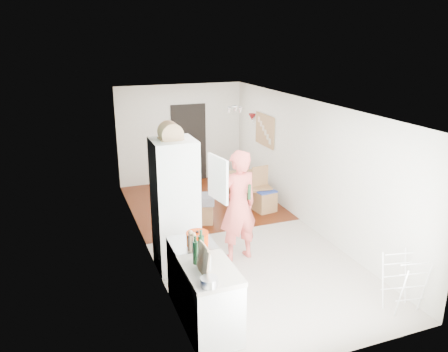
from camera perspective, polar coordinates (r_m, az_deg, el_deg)
room_shell at (r=7.95m, az=1.02°, el=0.41°), size 3.20×7.00×2.50m
floor at (r=8.41m, az=0.98°, el=-7.74°), size 3.20×7.00×0.01m
wood_floor_overlay at (r=10.01m, az=-2.94°, el=-3.41°), size 3.20×3.30×0.01m
sage_wall_panel at (r=5.49m, az=-6.69°, el=-1.26°), size 0.02×3.00×1.30m
tile_splashback at (r=5.28m, az=-4.86°, el=-10.31°), size 0.02×1.90×0.50m
doorway_recess at (r=11.26m, az=-4.60°, el=4.29°), size 0.90×0.04×2.00m
base_cabinet at (r=5.72m, az=-1.80°, el=-16.22°), size 0.60×0.90×0.86m
worktop at (r=5.48m, az=-1.85°, el=-12.24°), size 0.62×0.92×0.06m
range_cooker at (r=6.32m, az=-4.07°, el=-12.55°), size 0.60×0.60×0.88m
cooker_top at (r=6.10m, az=-4.17°, el=-8.82°), size 0.60×0.60×0.04m
fridge_housing at (r=6.94m, az=-6.39°, el=-3.90°), size 0.66×0.66×2.15m
fridge_door at (r=6.67m, az=-0.81°, el=-0.35°), size 0.14×0.56×0.70m
fridge_interior at (r=6.85m, az=-4.02°, el=0.11°), size 0.02×0.52×0.66m
pinboard at (r=10.18m, az=5.38°, el=5.98°), size 0.03×0.90×0.70m
pinboard_frame at (r=10.17m, az=5.30°, el=5.98°), size 0.00×0.94×0.74m
wall_sconce at (r=10.70m, az=3.69°, el=7.70°), size 0.18×0.18×0.16m
person at (r=7.15m, az=1.85°, el=-2.67°), size 0.89×0.65×2.25m
dining_table at (r=9.99m, az=2.88°, el=-2.11°), size 0.86×1.35×0.45m
dining_chair at (r=9.38m, az=5.34°, el=-1.84°), size 0.46×0.46×0.97m
stool at (r=8.86m, az=-2.53°, el=-4.84°), size 0.42×0.42×0.43m
grey_drape at (r=8.71m, az=-2.65°, el=-3.06°), size 0.50×0.50×0.18m
drying_rack at (r=6.61m, az=22.38°, el=-12.89°), size 0.48×0.45×0.81m
bread_bin at (r=6.61m, az=-7.02°, el=5.58°), size 0.40×0.39×0.19m
red_casserole at (r=5.99m, az=-3.49°, el=-8.17°), size 0.34×0.34×0.18m
steel_pan at (r=5.10m, az=-1.94°, el=-13.65°), size 0.21×0.21×0.10m
held_bottle at (r=7.00m, az=3.33°, el=-2.10°), size 0.05×0.05×0.25m
bottle_a at (r=5.59m, az=-2.99°, el=-9.35°), size 0.10×0.10×0.33m
bottle_b at (r=5.50m, az=-3.74°, el=-9.97°), size 0.08×0.08×0.30m
bottle_c at (r=5.37m, az=-2.15°, el=-11.21°), size 0.09×0.09×0.22m
pepper_mill_front at (r=5.82m, az=-3.97°, el=-8.82°), size 0.07×0.07×0.21m
pepper_mill_back at (r=5.83m, az=-4.36°, el=-8.69°), size 0.07×0.07×0.23m
chopping_boards at (r=5.28m, az=-2.71°, el=-10.85°), size 0.05×0.27×0.36m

